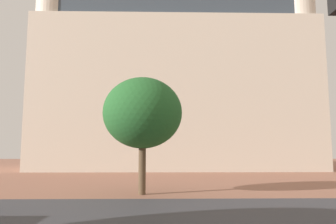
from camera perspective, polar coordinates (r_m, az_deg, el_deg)
name	(u,v)px	position (r m, az deg, el deg)	size (l,w,h in m)	color
ground_plane	(181,205)	(11.14, 2.42, -16.30)	(120.00, 120.00, 0.00)	#93604C
street_asphalt_strip	(187,219)	(8.98, 3.36, -18.58)	(120.00, 7.32, 0.00)	#38383D
landmark_building	(174,83)	(33.52, 1.09, 5.26)	(26.63, 11.68, 30.67)	beige
tree_curb_far	(143,113)	(13.76, -4.55, -0.21)	(3.39, 3.39, 4.96)	brown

